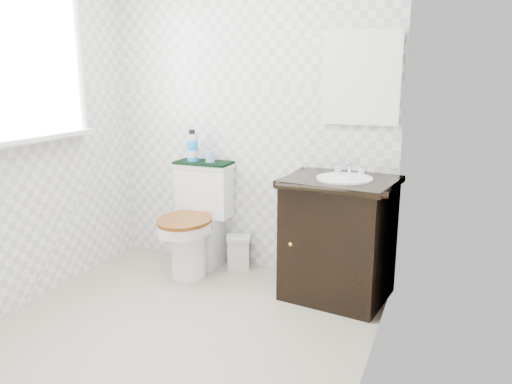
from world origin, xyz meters
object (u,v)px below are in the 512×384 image
Objects in this scene: toilet at (197,225)px; vanity at (339,235)px; mouthwash_bottle at (192,147)px; cup at (210,156)px; trash_bin at (239,252)px.

toilet is 0.88× the size of vanity.
mouthwash_bottle is 0.16m from cup.
trash_bin is at bearing 166.46° from vanity.
toilet is at bearing -52.07° from mouthwash_bottle.
toilet is at bearing -154.83° from trash_bin.
vanity is 10.88× the size of cup.
toilet is 3.08× the size of trash_bin.
vanity is 1.15m from cup.
vanity reaches higher than trash_bin.
trash_bin is 0.77m from cup.
toilet is 0.60m from mouthwash_bottle.
mouthwash_bottle is (-0.37, -0.03, 0.80)m from trash_bin.
vanity is 0.89m from trash_bin.
mouthwash_bottle is 2.85× the size of cup.
cup is at bearing 65.84° from toilet.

